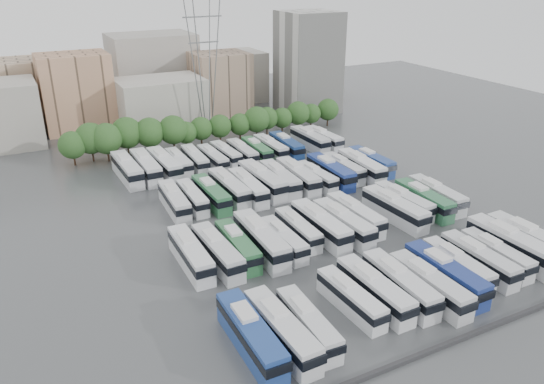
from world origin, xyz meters
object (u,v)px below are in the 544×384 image
bus_r0_s0 (251,335)px  bus_r2_s10 (331,171)px  bus_r0_s6 (400,284)px  bus_r3_s13 (323,138)px  bus_r0_s4 (351,298)px  bus_r1_s1 (217,251)px  bus_r0_s8 (445,274)px  bus_r2_s3 (211,194)px  bus_r0_s7 (429,284)px  bus_r1_s0 (191,254)px  bus_r0_s9 (457,265)px  bus_r3_s12 (310,139)px  bus_r3_s2 (164,164)px  bus_r1_s2 (238,246)px  bus_r3_s3 (179,162)px  bus_r0_s13 (531,241)px  bus_r1_s8 (355,215)px  bus_r2_s2 (192,197)px  bus_r3_s1 (146,166)px  bus_r1_s13 (437,194)px  bus_r1_s10 (395,208)px  bus_r1_s11 (403,201)px  bus_r2_s11 (343,168)px  bus_r0_s10 (479,259)px  bus_r2_s1 (174,201)px  bus_r3_s4 (195,159)px  bus_r1_s4 (283,239)px  bus_r2_s6 (262,180)px  bus_r0_s11 (496,254)px  bus_r2_s5 (248,187)px  bus_r0_s2 (308,323)px  bus_r3_s9 (271,147)px  bus_r0_s12 (511,244)px  bus_r2_s13 (371,161)px  bus_r3_s5 (213,158)px  bus_r1_s12 (424,200)px  bus_r1_s7 (343,223)px  bus_r0_s5 (375,290)px  bus_r1_s6 (321,225)px  bus_r3_s6 (226,154)px  bus_r2_s8 (298,176)px  bus_r3_s10 (286,145)px  bus_r2_s9 (316,177)px  bus_r1_s3 (261,239)px  bus_r1_s5 (298,229)px  bus_r2_s12 (361,166)px

bus_r0_s0 → bus_r2_s10: (32.86, 35.61, 0.04)m
bus_r0_s6 → bus_r3_s13: 57.85m
bus_r0_s4 → bus_r1_s1: (-9.86, 16.73, 0.24)m
bus_r0_s8 → bus_r2_s3: size_ratio=1.04×
bus_r0_s4 → bus_r0_s7: (9.78, -2.21, 0.22)m
bus_r1_s0 → bus_r0_s9: bearing=-30.4°
bus_r3_s12 → bus_r3_s2: bearing=-179.8°
bus_r1_s2 → bus_r3_s3: size_ratio=1.07×
bus_r0_s13 → bus_r3_s13: bus_r0_s13 is taller
bus_r1_s8 → bus_r2_s2: bearing=136.5°
bus_r1_s0 → bus_r2_s2: 19.17m
bus_r3_s12 → bus_r3_s1: bearing=179.6°
bus_r3_s13 → bus_r1_s13: bearing=-92.4°
bus_r1_s10 → bus_r1_s11: bus_r1_s10 is taller
bus_r1_s1 → bus_r2_s11: (32.94, 18.73, -0.16)m
bus_r0_s10 → bus_r2_s1: bus_r2_s1 is taller
bus_r3_s4 → bus_r1_s4: bearing=-88.2°
bus_r0_s7 → bus_r2_s6: 38.69m
bus_r0_s13 → bus_r0_s11: bearing=177.5°
bus_r3_s2 → bus_r1_s10: bearing=-55.9°
bus_r2_s5 → bus_r1_s11: bearing=-38.3°
bus_r2_s1 → bus_r1_s8: bearing=-34.8°
bus_r0_s2 → bus_r2_s6: bus_r2_s6 is taller
bus_r3_s9 → bus_r0_s9: bearing=-91.2°
bus_r0_s12 → bus_r2_s13: 36.10m
bus_r0_s10 → bus_r3_s5: 55.00m
bus_r1_s8 → bus_r1_s12: (13.14, -0.50, 0.03)m
bus_r1_s7 → bus_r3_s1: 41.46m
bus_r0_s5 → bus_r1_s6: (3.17, 17.06, 0.10)m
bus_r3_s6 → bus_r2_s3: bearing=-121.9°
bus_r0_s0 → bus_r3_s2: size_ratio=0.96×
bus_r2_s13 → bus_r0_s9: bearing=-111.6°
bus_r1_s10 → bus_r3_s9: 36.16m
bus_r1_s7 → bus_r0_s13: bearing=-42.8°
bus_r0_s9 → bus_r3_s13: (13.24, 52.95, 0.10)m
bus_r2_s8 → bus_r3_s10: size_ratio=1.07×
bus_r0_s9 → bus_r3_s5: bearing=106.4°
bus_r0_s0 → bus_r2_s2: (6.52, 36.75, -0.30)m
bus_r2_s9 → bus_r3_s1: (-26.24, 18.33, 0.36)m
bus_r0_s2 → bus_r1_s4: (6.61, 17.90, -0.06)m
bus_r3_s13 → bus_r3_s12: bearing=170.6°
bus_r1_s11 → bus_r0_s9: bearing=-112.9°
bus_r3_s10 → bus_r1_s3: bearing=-121.0°
bus_r0_s13 → bus_r3_s5: (-26.35, 52.51, -0.36)m
bus_r0_s8 → bus_r1_s13: bearing=49.3°
bus_r3_s1 → bus_r1_s1: bearing=-89.7°
bus_r1_s2 → bus_r1_s8: bus_r1_s8 is taller
bus_r1_s1 → bus_r2_s1: (-0.05, 18.69, -0.08)m
bus_r1_s5 → bus_r1_s6: 3.42m
bus_r1_s11 → bus_r2_s12: bus_r2_s12 is taller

